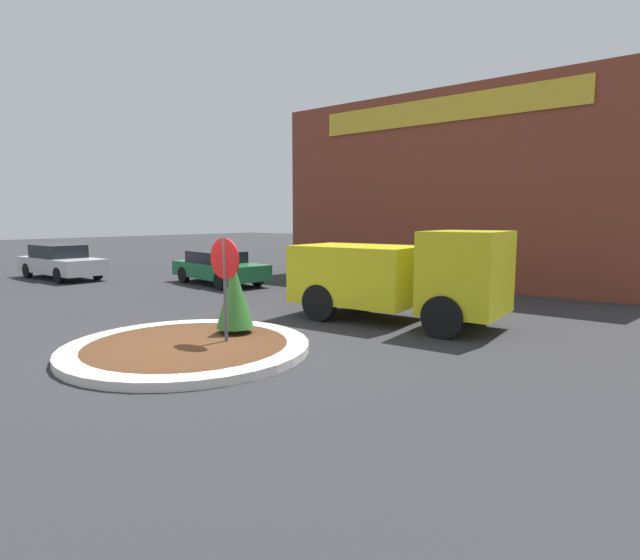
{
  "coord_description": "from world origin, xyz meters",
  "views": [
    {
      "loc": [
        7.85,
        -5.93,
        2.57
      ],
      "look_at": [
        1.14,
        2.75,
        1.22
      ],
      "focal_mm": 28.0,
      "sensor_mm": 36.0,
      "label": 1
    }
  ],
  "objects_px": {
    "stop_sign": "(225,271)",
    "parked_sedan_silver": "(61,262)",
    "parked_sedan_green": "(219,267)",
    "utility_truck": "(398,275)"
  },
  "relations": [
    {
      "from": "utility_truck",
      "to": "parked_sedan_silver",
      "type": "relative_size",
      "value": 1.12
    },
    {
      "from": "utility_truck",
      "to": "stop_sign",
      "type": "bearing_deg",
      "value": -111.15
    },
    {
      "from": "parked_sedan_silver",
      "to": "parked_sedan_green",
      "type": "distance_m",
      "value": 7.39
    },
    {
      "from": "stop_sign",
      "to": "parked_sedan_silver",
      "type": "height_order",
      "value": "stop_sign"
    },
    {
      "from": "stop_sign",
      "to": "parked_sedan_silver",
      "type": "distance_m",
      "value": 14.94
    },
    {
      "from": "utility_truck",
      "to": "parked_sedan_green",
      "type": "relative_size",
      "value": 1.13
    },
    {
      "from": "stop_sign",
      "to": "utility_truck",
      "type": "xyz_separation_m",
      "value": [
        1.43,
        4.32,
        -0.35
      ]
    },
    {
      "from": "parked_sedan_silver",
      "to": "parked_sedan_green",
      "type": "bearing_deg",
      "value": 24.09
    },
    {
      "from": "parked_sedan_silver",
      "to": "stop_sign",
      "type": "bearing_deg",
      "value": -13.13
    },
    {
      "from": "parked_sedan_silver",
      "to": "parked_sedan_green",
      "type": "relative_size",
      "value": 1.01
    }
  ]
}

